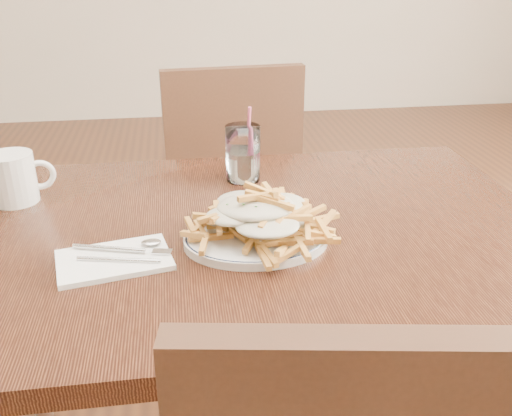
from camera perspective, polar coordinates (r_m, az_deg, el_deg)
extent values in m
cube|color=black|center=(1.11, -1.03, -2.81)|extent=(1.20, 0.80, 0.04)
cylinder|color=black|center=(1.65, -22.21, -9.84)|extent=(0.05, 0.05, 0.71)
cylinder|color=black|center=(1.73, 16.05, -7.16)|extent=(0.05, 0.05, 0.71)
cube|color=#321C10|center=(2.03, -3.08, 1.30)|extent=(0.46, 0.46, 0.04)
cube|color=#321C10|center=(1.76, -2.16, 6.43)|extent=(0.43, 0.07, 0.47)
cylinder|color=#321C10|center=(2.32, 0.69, -1.70)|extent=(0.04, 0.04, 0.41)
cylinder|color=#321C10|center=(2.27, -8.30, -2.60)|extent=(0.04, 0.04, 0.41)
cylinder|color=#321C10|center=(2.01, 3.14, -6.23)|extent=(0.04, 0.04, 0.41)
cylinder|color=#321C10|center=(1.95, -7.29, -7.43)|extent=(0.04, 0.04, 0.41)
torus|color=black|center=(1.03, 0.00, -2.86)|extent=(0.29, 0.29, 0.01)
ellipsoid|color=beige|center=(1.00, 0.00, 0.36)|extent=(0.23, 0.21, 0.03)
cube|color=white|center=(1.01, -14.01, -5.06)|extent=(0.21, 0.16, 0.01)
cylinder|color=white|center=(1.30, -1.32, 5.48)|extent=(0.08, 0.08, 0.13)
cylinder|color=white|center=(1.31, -1.31, 4.32)|extent=(0.07, 0.07, 0.07)
cylinder|color=#D7517F|center=(1.30, -0.81, 6.70)|extent=(0.01, 0.04, 0.17)
cylinder|color=silver|center=(1.29, -23.16, 2.76)|extent=(0.09, 0.09, 0.11)
torus|color=silver|center=(1.29, -20.80, 3.12)|extent=(0.07, 0.03, 0.07)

